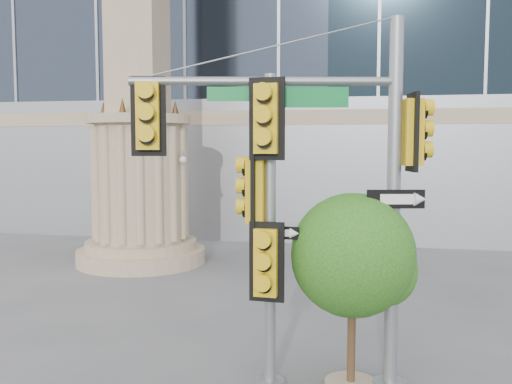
# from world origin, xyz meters

# --- Properties ---
(ground) EXTENTS (120.00, 120.00, 0.00)m
(ground) POSITION_xyz_m (0.00, 0.00, 0.00)
(ground) COLOR #545456
(ground) RESTS_ON ground
(monument) EXTENTS (4.40, 4.40, 16.60)m
(monument) POSITION_xyz_m (-6.00, 9.00, 5.52)
(monument) COLOR tan
(monument) RESTS_ON ground
(main_signal_pole) EXTENTS (4.74, 1.41, 6.18)m
(main_signal_pole) POSITION_xyz_m (1.06, 0.03, 3.83)
(main_signal_pole) COLOR slate
(main_signal_pole) RESTS_ON ground
(secondary_signal_pole) EXTENTS (0.91, 0.71, 5.27)m
(secondary_signal_pole) POSITION_xyz_m (0.08, -0.20, 3.10)
(secondary_signal_pole) COLOR slate
(secondary_signal_pole) RESTS_ON ground
(street_tree) EXTENTS (2.13, 2.08, 3.32)m
(street_tree) POSITION_xyz_m (1.54, 0.22, 2.19)
(street_tree) COLOR tan
(street_tree) RESTS_ON ground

